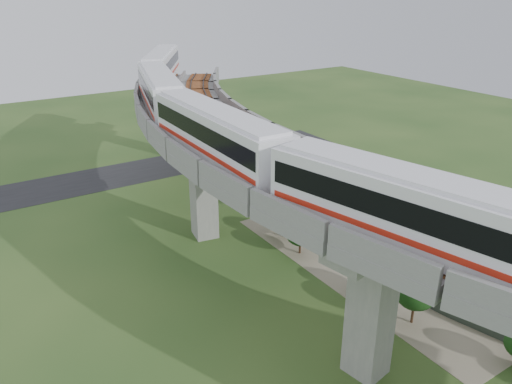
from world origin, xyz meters
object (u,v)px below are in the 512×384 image
car_white (448,276)px  car_dark (314,212)px  car_red (483,271)px  metro_train (212,109)px

car_white → car_dark: size_ratio=0.83×
car_red → metro_train: bearing=-148.2°
car_white → car_dark: 14.78m
metro_train → car_red: 25.04m
car_red → car_dark: 16.33m
metro_train → car_red: (14.97, -16.33, -11.67)m
car_red → car_white: bearing=-120.4°
car_red → car_dark: (-4.33, 15.75, 0.07)m
car_red → car_dark: size_ratio=0.79×
metro_train → car_white: (12.05, -15.29, -11.62)m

